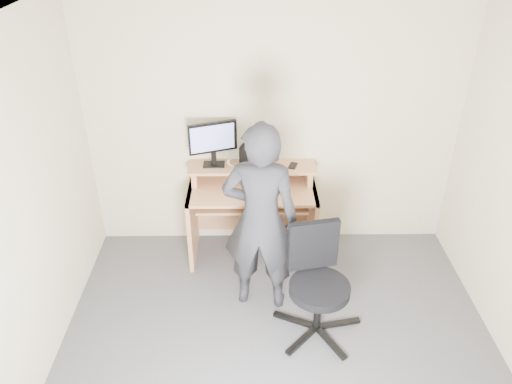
{
  "coord_description": "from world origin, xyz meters",
  "views": [
    {
      "loc": [
        -0.21,
        -2.56,
        3.1
      ],
      "look_at": [
        -0.17,
        1.05,
        0.95
      ],
      "focal_mm": 35.0,
      "sensor_mm": 36.0,
      "label": 1
    }
  ],
  "objects_px": {
    "desk": "(252,202)",
    "monitor": "(213,140)",
    "person": "(260,220)",
    "office_chair": "(317,278)"
  },
  "relations": [
    {
      "from": "desk",
      "to": "monitor",
      "type": "height_order",
      "value": "monitor"
    },
    {
      "from": "desk",
      "to": "person",
      "type": "distance_m",
      "value": 0.81
    },
    {
      "from": "office_chair",
      "to": "desk",
      "type": "bearing_deg",
      "value": 104.31
    },
    {
      "from": "monitor",
      "to": "person",
      "type": "xyz_separation_m",
      "value": [
        0.42,
        -0.83,
        -0.32
      ]
    },
    {
      "from": "person",
      "to": "office_chair",
      "type": "bearing_deg",
      "value": 152.09
    },
    {
      "from": "desk",
      "to": "office_chair",
      "type": "xyz_separation_m",
      "value": [
        0.51,
        -1.06,
        -0.05
      ]
    },
    {
      "from": "desk",
      "to": "person",
      "type": "bearing_deg",
      "value": -85.33
    },
    {
      "from": "desk",
      "to": "monitor",
      "type": "relative_size",
      "value": 2.72
    },
    {
      "from": "desk",
      "to": "person",
      "type": "height_order",
      "value": "person"
    },
    {
      "from": "monitor",
      "to": "office_chair",
      "type": "xyz_separation_m",
      "value": [
        0.87,
        -1.15,
        -0.67
      ]
    }
  ]
}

